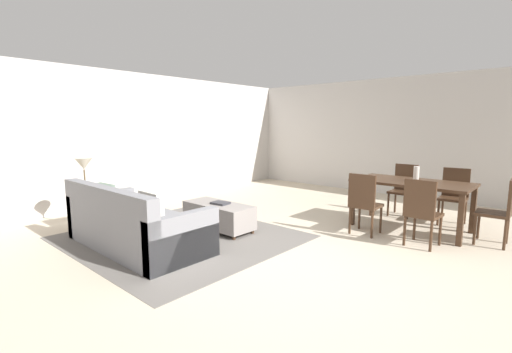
% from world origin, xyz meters
% --- Properties ---
extents(ground_plane, '(10.80, 10.80, 0.00)m').
position_xyz_m(ground_plane, '(0.00, 0.00, 0.00)').
color(ground_plane, beige).
extents(wall_back, '(9.00, 0.12, 2.70)m').
position_xyz_m(wall_back, '(0.00, 5.00, 1.35)').
color(wall_back, beige).
rests_on(wall_back, ground_plane).
extents(wall_left, '(0.12, 11.00, 2.70)m').
position_xyz_m(wall_left, '(-4.50, 0.50, 1.35)').
color(wall_left, beige).
rests_on(wall_left, ground_plane).
extents(area_rug, '(3.00, 2.80, 0.01)m').
position_xyz_m(area_rug, '(-1.72, -0.30, 0.00)').
color(area_rug, slate).
rests_on(area_rug, ground_plane).
extents(couch, '(2.16, 0.99, 0.86)m').
position_xyz_m(couch, '(-1.84, -0.97, 0.29)').
color(couch, gray).
rests_on(couch, ground_plane).
extents(ottoman_table, '(1.17, 0.49, 0.41)m').
position_xyz_m(ottoman_table, '(-1.60, 0.32, 0.24)').
color(ottoman_table, gray).
rests_on(ottoman_table, ground_plane).
extents(side_table, '(0.40, 0.40, 0.59)m').
position_xyz_m(side_table, '(-3.22, -1.01, 0.46)').
color(side_table, brown).
rests_on(side_table, ground_plane).
extents(table_lamp, '(0.26, 0.26, 0.53)m').
position_xyz_m(table_lamp, '(-3.22, -1.01, 1.00)').
color(table_lamp, brown).
rests_on(table_lamp, side_table).
extents(dining_table, '(1.69, 0.90, 0.76)m').
position_xyz_m(dining_table, '(0.61, 2.36, 0.67)').
color(dining_table, '#422B1C').
rests_on(dining_table, ground_plane).
extents(dining_chair_near_left, '(0.41, 0.41, 0.92)m').
position_xyz_m(dining_chair_near_left, '(0.20, 1.58, 0.52)').
color(dining_chair_near_left, '#422B1C').
rests_on(dining_chair_near_left, ground_plane).
extents(dining_chair_near_right, '(0.42, 0.42, 0.92)m').
position_xyz_m(dining_chair_near_right, '(1.00, 1.57, 0.52)').
color(dining_chair_near_right, '#422B1C').
rests_on(dining_chair_near_right, ground_plane).
extents(dining_chair_far_left, '(0.40, 0.40, 0.92)m').
position_xyz_m(dining_chair_far_left, '(0.21, 3.18, 0.52)').
color(dining_chair_far_left, '#422B1C').
rests_on(dining_chair_far_left, ground_plane).
extents(dining_chair_far_right, '(0.43, 0.43, 0.92)m').
position_xyz_m(dining_chair_far_right, '(1.04, 3.14, 0.52)').
color(dining_chair_far_right, '#422B1C').
rests_on(dining_chair_far_right, ground_plane).
extents(dining_chair_head_east, '(0.42, 0.42, 0.92)m').
position_xyz_m(dining_chair_head_east, '(1.78, 2.34, 0.52)').
color(dining_chair_head_east, '#422B1C').
rests_on(dining_chair_head_east, ground_plane).
extents(vase_centerpiece, '(0.08, 0.08, 0.24)m').
position_xyz_m(vase_centerpiece, '(0.67, 2.34, 0.88)').
color(vase_centerpiece, silver).
rests_on(vase_centerpiece, dining_table).
extents(book_on_ottoman, '(0.28, 0.23, 0.03)m').
position_xyz_m(book_on_ottoman, '(-1.56, 0.32, 0.43)').
color(book_on_ottoman, '#333338').
rests_on(book_on_ottoman, ottoman_table).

